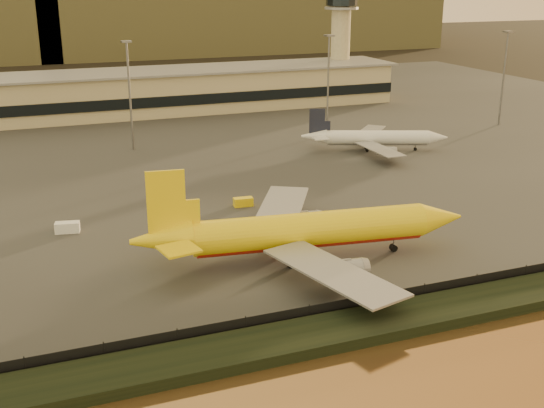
{
  "coord_description": "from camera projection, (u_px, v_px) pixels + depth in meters",
  "views": [
    {
      "loc": [
        -36.45,
        -79.04,
        39.47
      ],
      "look_at": [
        -1.02,
        12.0,
        6.72
      ],
      "focal_mm": 45.0,
      "sensor_mm": 36.0,
      "label": 1
    }
  ],
  "objects": [
    {
      "name": "ground",
      "position": [
        310.0,
        274.0,
        94.92
      ],
      "size": [
        900.0,
        900.0,
        0.0
      ],
      "primitive_type": "plane",
      "color": "black",
      "rests_on": "ground"
    },
    {
      "name": "dhl_cargo_jet",
      "position": [
        305.0,
        231.0,
        97.88
      ],
      "size": [
        49.55,
        48.13,
        14.8
      ],
      "rotation": [
        0.0,
        0.0,
        -0.13
      ],
      "color": "yellow",
      "rests_on": "tarmac"
    },
    {
      "name": "white_narrowbody_jet",
      "position": [
        375.0,
        138.0,
        160.57
      ],
      "size": [
        33.35,
        31.49,
        9.97
      ],
      "rotation": [
        0.0,
        0.0,
        -0.38
      ],
      "color": "white",
      "rests_on": "tarmac"
    },
    {
      "name": "embankment",
      "position": [
        370.0,
        325.0,
        79.68
      ],
      "size": [
        320.0,
        7.0,
        1.4
      ],
      "primitive_type": "cube",
      "color": "black",
      "rests_on": "ground"
    },
    {
      "name": "control_tower",
      "position": [
        341.0,
        32.0,
        227.85
      ],
      "size": [
        11.2,
        11.2,
        35.5
      ],
      "color": "tan",
      "rests_on": "tarmac"
    },
    {
      "name": "gse_vehicle_white",
      "position": [
        67.0,
        227.0,
        109.62
      ],
      "size": [
        4.1,
        2.49,
        1.72
      ],
      "primitive_type": "cube",
      "rotation": [
        0.0,
        0.0,
        -0.21
      ],
      "color": "white",
      "rests_on": "tarmac"
    },
    {
      "name": "terminal_building",
      "position": [
        88.0,
        96.0,
        198.88
      ],
      "size": [
        202.0,
        25.0,
        12.6
      ],
      "color": "tan",
      "rests_on": "tarmac"
    },
    {
      "name": "gse_vehicle_yellow",
      "position": [
        243.0,
        202.0,
        122.23
      ],
      "size": [
        3.57,
        1.85,
        1.55
      ],
      "primitive_type": "cube",
      "rotation": [
        0.0,
        0.0,
        -0.09
      ],
      "color": "yellow",
      "rests_on": "tarmac"
    },
    {
      "name": "apron_light_masts",
      "position": [
        239.0,
        82.0,
        161.36
      ],
      "size": [
        152.2,
        12.2,
        25.4
      ],
      "color": "slate",
      "rests_on": "tarmac"
    },
    {
      "name": "tarmac",
      "position": [
        161.0,
        134.0,
        178.83
      ],
      "size": [
        320.0,
        220.0,
        0.2
      ],
      "primitive_type": "cube",
      "color": "#2D2D2D",
      "rests_on": "ground"
    },
    {
      "name": "perimeter_fence",
      "position": [
        354.0,
        306.0,
        83.02
      ],
      "size": [
        300.0,
        0.05,
        2.2
      ],
      "primitive_type": "cube",
      "color": "black",
      "rests_on": "tarmac"
    }
  ]
}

